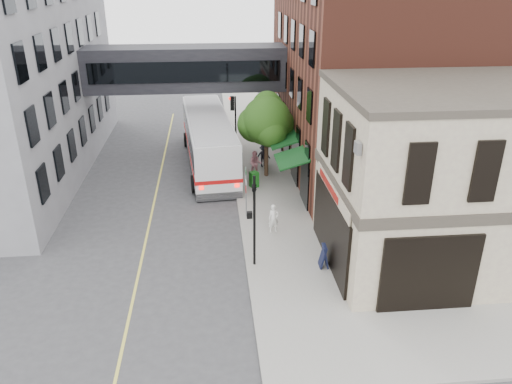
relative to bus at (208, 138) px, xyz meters
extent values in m
plane|color=#38383A|center=(1.60, -15.83, -1.96)|extent=(120.00, 120.00, 0.00)
cube|color=gray|center=(3.60, -1.83, -1.89)|extent=(4.00, 60.00, 0.15)
cube|color=tan|center=(10.60, -13.83, 2.11)|extent=(10.00, 8.00, 8.15)
cube|color=#38332B|center=(10.60, -13.83, 2.19)|extent=(10.12, 8.12, 0.50)
cube|color=#38332B|center=(10.60, -13.83, 6.34)|extent=(10.12, 8.12, 0.30)
cube|color=black|center=(5.54, -13.83, -0.11)|extent=(0.14, 6.40, 3.40)
cube|color=black|center=(5.50, -13.83, -0.11)|extent=(0.04, 5.90, 3.00)
cube|color=maroon|center=(5.48, -13.23, 1.84)|extent=(0.03, 3.60, 0.32)
cube|color=#54251A|center=(11.60, -0.83, 5.04)|extent=(12.00, 18.00, 14.00)
cube|color=#0C3614|center=(4.74, -2.08, 1.04)|extent=(1.80, 13.00, 0.40)
cube|color=black|center=(-1.40, 2.17, 4.54)|extent=(14.00, 3.00, 3.00)
cube|color=black|center=(-1.40, 0.62, 4.54)|extent=(13.00, 0.08, 1.40)
cube|color=black|center=(-1.40, 3.72, 4.54)|extent=(13.00, 0.08, 1.40)
cylinder|color=black|center=(2.00, -13.83, 0.44)|extent=(0.12, 0.12, 4.50)
cube|color=black|center=(1.78, -13.83, 0.79)|extent=(0.25, 0.22, 0.30)
imported|color=black|center=(2.00, -13.83, 2.29)|extent=(0.20, 0.16, 1.00)
cylinder|color=black|center=(2.00, 1.17, 0.44)|extent=(0.12, 0.12, 4.50)
cube|color=black|center=(1.78, 1.17, 0.79)|extent=(0.25, 0.22, 0.30)
cube|color=black|center=(1.78, 1.17, 2.19)|extent=(0.28, 0.28, 1.00)
sphere|color=#FF0C05|center=(1.62, 1.17, 2.54)|extent=(0.18, 0.18, 0.18)
cylinder|color=gray|center=(2.00, -8.83, -0.31)|extent=(0.08, 0.08, 3.00)
cube|color=white|center=(1.98, -8.83, 0.39)|extent=(0.03, 0.75, 0.22)
cube|color=#0C591E|center=(1.98, -8.83, 0.94)|extent=(0.03, 0.70, 0.18)
cube|color=#B20C0C|center=(1.98, -8.83, -0.11)|extent=(0.03, 0.30, 0.40)
cylinder|color=#382619|center=(3.80, -2.83, -0.41)|extent=(0.28, 0.28, 2.80)
sphere|color=#204612|center=(3.80, -2.83, 1.99)|extent=(3.20, 3.20, 3.20)
sphere|color=#204612|center=(4.60, -2.33, 1.59)|extent=(2.20, 2.20, 2.20)
sphere|color=#204612|center=(3.10, -2.53, 1.69)|extent=(2.40, 2.40, 2.40)
sphere|color=#204612|center=(3.90, -2.23, 2.79)|extent=(2.00, 2.00, 2.00)
cube|color=#D8CC4C|center=(-3.40, -5.83, -1.96)|extent=(0.12, 40.00, 0.01)
cube|color=silver|center=(0.00, 0.00, -0.10)|extent=(3.94, 13.19, 3.28)
cube|color=black|center=(0.00, 0.00, 0.47)|extent=(3.99, 12.97, 1.19)
cube|color=#B20C0C|center=(0.00, 0.00, -0.66)|extent=(4.01, 13.22, 0.25)
cylinder|color=black|center=(-1.00, -4.85, -1.40)|extent=(0.44, 1.16, 1.13)
cylinder|color=black|center=(1.82, -4.60, -1.40)|extent=(0.44, 1.16, 1.13)
cylinder|color=black|center=(-1.78, 4.16, -1.40)|extent=(0.44, 1.16, 1.13)
cylinder|color=black|center=(1.03, 4.40, -1.40)|extent=(0.44, 1.16, 1.13)
imported|color=white|center=(3.30, -10.73, -1.04)|extent=(0.60, 0.43, 1.55)
imported|color=#D08692|center=(3.06, -2.84, -0.94)|extent=(0.95, 0.80, 1.75)
imported|color=black|center=(3.79, -1.14, -1.02)|extent=(1.14, 0.83, 1.59)
cube|color=#166217|center=(2.81, -4.69, -1.31)|extent=(0.63, 0.60, 1.01)
cube|color=black|center=(5.20, -14.32, -1.26)|extent=(0.42, 0.63, 1.10)
camera|label=1|loc=(0.19, -33.86, 10.90)|focal=35.00mm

